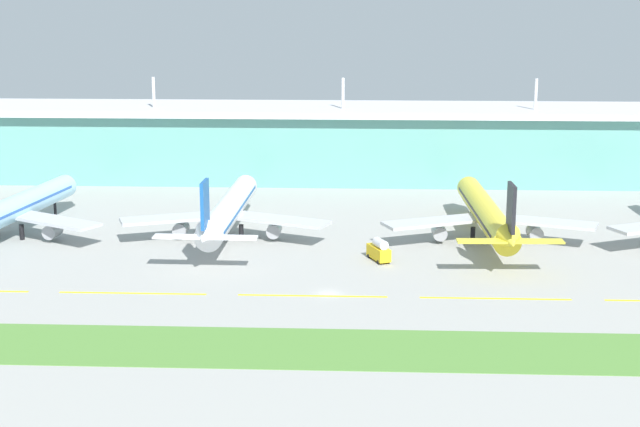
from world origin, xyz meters
TOP-DOWN VIEW (x-y plane):
  - ground_plane at (0.00, 0.00)m, footprint 600.00×600.00m
  - terminal_building at (-0.00, 113.22)m, footprint 288.00×34.00m
  - airliner_nearest at (-74.94, 38.76)m, footprint 48.37×65.81m
  - airliner_near_middle at (-24.78, 40.64)m, footprint 48.79×64.90m
  - airliner_far_middle at (34.36, 40.73)m, footprint 48.77×65.94m
  - taxiway_stripe_mid_west at (-37.00, -1.62)m, footprint 28.00×0.70m
  - taxiway_stripe_centre at (-3.00, -1.62)m, footprint 28.00×0.70m
  - taxiway_stripe_mid_east at (31.00, -1.62)m, footprint 28.00×0.70m
  - grass_verge at (0.00, -28.59)m, footprint 300.00×18.00m
  - fuel_truck at (9.76, 22.96)m, footprint 5.24×7.64m

SIDE VIEW (x-z plane):
  - ground_plane at x=0.00m, z-range 0.00..0.00m
  - taxiway_stripe_mid_west at x=-37.00m, z-range 0.00..0.04m
  - taxiway_stripe_centre at x=-3.00m, z-range 0.00..0.04m
  - taxiway_stripe_mid_east at x=31.00m, z-range 0.00..0.04m
  - grass_verge at x=0.00m, z-range 0.00..0.10m
  - fuel_truck at x=9.76m, z-range -0.21..4.74m
  - airliner_near_middle at x=-24.78m, z-range -3.00..15.90m
  - airliner_nearest at x=-74.94m, z-range -3.00..15.90m
  - airliner_far_middle at x=34.36m, z-range -3.00..15.90m
  - terminal_building at x=0.00m, z-range -4.29..26.95m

